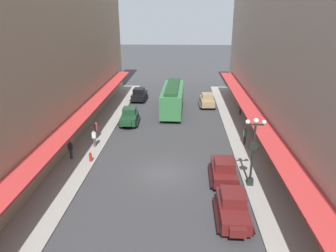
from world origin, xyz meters
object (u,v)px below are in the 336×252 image
fire_hydrant (90,157)px  pedestrian_1 (96,130)px  parked_car_0 (139,94)px  parked_car_1 (129,116)px  pedestrian_0 (245,136)px  lamp_post_with_clock (253,149)px  pedestrian_3 (71,150)px  streetcar (173,97)px  pedestrian_2 (241,108)px  pedestrian_4 (94,138)px  parked_car_3 (233,207)px  parked_car_4 (224,169)px  parked_car_2 (207,100)px

fire_hydrant → pedestrian_1: size_ratio=0.50×
parked_car_0 → parked_car_1: (0.23, -9.81, 0.00)m
parked_car_0 → pedestrian_0: 19.67m
parked_car_1 → lamp_post_with_clock: (11.07, -13.01, 2.04)m
pedestrian_3 → streetcar: bearing=59.8°
pedestrian_2 → pedestrian_4: same height
parked_car_3 → pedestrian_4: parked_car_3 is taller
parked_car_0 → pedestrian_4: (-1.94, -16.60, 0.07)m
parked_car_3 → pedestrian_1: parked_car_3 is taller
parked_car_4 → pedestrian_0: bearing=67.5°
parked_car_0 → pedestrian_2: size_ratio=2.59×
parked_car_2 → fire_hydrant: (-10.97, -17.20, -0.38)m
lamp_post_with_clock → parked_car_0: bearing=116.3°
parked_car_2 → pedestrian_0: bearing=-78.3°
streetcar → pedestrian_1: size_ratio=5.88×
parked_car_2 → lamp_post_with_clock: 20.51m
parked_car_2 → pedestrian_4: 18.18m
fire_hydrant → pedestrian_0: bearing=17.3°
parked_car_3 → pedestrian_4: size_ratio=2.56×
parked_car_3 → pedestrian_0: 11.76m
streetcar → pedestrian_0: streetcar is taller
pedestrian_0 → pedestrian_1: size_ratio=1.00×
pedestrian_4 → parked_car_2: bearing=50.9°
parked_car_3 → lamp_post_with_clock: (1.86, 4.03, 2.04)m
pedestrian_2 → pedestrian_3: (-16.62, -13.05, -0.02)m
parked_car_3 → pedestrian_4: bearing=138.0°
pedestrian_2 → parked_car_1: bearing=-164.6°
parked_car_4 → pedestrian_4: bearing=154.3°
parked_car_3 → lamp_post_with_clock: lamp_post_with_clock is taller
parked_car_2 → parked_car_3: 24.36m
pedestrian_0 → pedestrian_1: same height
parked_car_3 → lamp_post_with_clock: 4.89m
parked_car_0 → parked_car_4: 24.02m
lamp_post_with_clock → pedestrian_3: (-14.56, 3.57, -2.00)m
parked_car_2 → pedestrian_1: 16.87m
pedestrian_0 → pedestrian_4: (-14.15, -1.18, 0.02)m
pedestrian_4 → parked_car_3: bearing=-42.0°
parked_car_1 → parked_car_4: same height
parked_car_1 → parked_car_2: same height
parked_car_4 → pedestrian_2: bearing=76.2°
lamp_post_with_clock → parked_car_4: bearing=158.3°
parked_car_1 → parked_car_2: bearing=38.2°
lamp_post_with_clock → pedestrian_4: (-13.24, 6.22, -1.97)m
parked_car_2 → lamp_post_with_clock: lamp_post_with_clock is taller
pedestrian_4 → parked_car_4: bearing=-25.7°
fire_hydrant → pedestrian_0: size_ratio=0.50×
parked_car_4 → pedestrian_4: 12.64m
pedestrian_0 → pedestrian_2: size_ratio=0.98×
pedestrian_3 → pedestrian_0: bearing=13.9°
parked_car_0 → pedestrian_1: bearing=-99.1°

